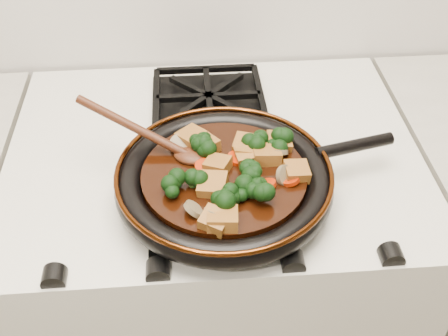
{
  "coord_description": "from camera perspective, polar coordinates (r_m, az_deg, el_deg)",
  "views": [
    {
      "loc": [
        -0.04,
        0.89,
        1.56
      ],
      "look_at": [
        0.01,
        1.56,
        0.97
      ],
      "focal_mm": 45.0,
      "sensor_mm": 36.0,
      "label": 1
    }
  ],
  "objects": [
    {
      "name": "carrot_coin_1",
      "position": [
        0.92,
        1.26,
        0.96
      ],
      "size": [
        0.03,
        0.03,
        0.02
      ],
      "primitive_type": "cylinder",
      "rotation": [
        0.07,
        0.22,
        0.0
      ],
      "color": "#A32104",
      "rests_on": "braising_sauce"
    },
    {
      "name": "broccoli_floret_8",
      "position": [
        0.89,
        2.88,
        -0.76
      ],
      "size": [
        0.07,
        0.08,
        0.06
      ],
      "primitive_type": null,
      "rotation": [
        -0.04,
        0.07,
        1.86
      ],
      "color": "black",
      "rests_on": "braising_sauce"
    },
    {
      "name": "mushroom_slice_3",
      "position": [
        0.94,
        5.41,
        1.6
      ],
      "size": [
        0.04,
        0.04,
        0.03
      ],
      "primitive_type": "cylinder",
      "rotation": [
        0.66,
        0.0,
        3.1
      ],
      "color": "brown",
      "rests_on": "braising_sauce"
    },
    {
      "name": "tofu_cube_0",
      "position": [
        0.93,
        2.38,
        1.36
      ],
      "size": [
        0.05,
        0.05,
        0.03
      ],
      "primitive_type": "cube",
      "rotation": [
        -0.08,
        -0.1,
        1.72
      ],
      "color": "brown",
      "rests_on": "braising_sauce"
    },
    {
      "name": "tofu_cube_10",
      "position": [
        0.96,
        -3.3,
        3.1
      ],
      "size": [
        0.06,
        0.06,
        0.03
      ],
      "primitive_type": "cube",
      "rotation": [
        -0.04,
        0.11,
        2.24
      ],
      "color": "brown",
      "rests_on": "braising_sauce"
    },
    {
      "name": "broccoli_floret_4",
      "position": [
        0.94,
        3.2,
        2.15
      ],
      "size": [
        0.08,
        0.09,
        0.06
      ],
      "primitive_type": null,
      "rotation": [
        0.14,
        -0.05,
        0.68
      ],
      "color": "black",
      "rests_on": "braising_sauce"
    },
    {
      "name": "tofu_cube_5",
      "position": [
        0.95,
        5.58,
        2.57
      ],
      "size": [
        0.04,
        0.04,
        0.03
      ],
      "primitive_type": "cube",
      "rotation": [
        0.11,
        0.11,
        0.01
      ],
      "color": "brown",
      "rests_on": "braising_sauce"
    },
    {
      "name": "tofu_cube_6",
      "position": [
        0.87,
        -1.14,
        -1.8
      ],
      "size": [
        0.05,
        0.06,
        0.03
      ],
      "primitive_type": "cube",
      "rotation": [
        -0.09,
        0.08,
        2.89
      ],
      "color": "brown",
      "rests_on": "braising_sauce"
    },
    {
      "name": "skillet",
      "position": [
        0.91,
        0.12,
        -1.2
      ],
      "size": [
        0.48,
        0.36,
        0.05
      ],
      "rotation": [
        0.0,
        0.0,
        0.23
      ],
      "color": "black",
      "rests_on": "burner_grate_front"
    },
    {
      "name": "broccoli_floret_9",
      "position": [
        0.94,
        -1.85,
        2.38
      ],
      "size": [
        0.08,
        0.08,
        0.05
      ],
      "primitive_type": null,
      "rotation": [
        -0.02,
        -0.03,
        0.37
      ],
      "color": "black",
      "rests_on": "braising_sauce"
    },
    {
      "name": "broccoli_floret_0",
      "position": [
        0.86,
        3.44,
        -2.42
      ],
      "size": [
        0.08,
        0.09,
        0.06
      ],
      "primitive_type": null,
      "rotation": [
        0.07,
        -0.09,
        0.78
      ],
      "color": "black",
      "rests_on": "braising_sauce"
    },
    {
      "name": "burner_grate_front",
      "position": [
        0.93,
        -0.54,
        -2.91
      ],
      "size": [
        0.23,
        0.23,
        0.03
      ],
      "primitive_type": null,
      "color": "black",
      "rests_on": "stove"
    },
    {
      "name": "tofu_cube_8",
      "position": [
        0.82,
        -0.95,
        -5.37
      ],
      "size": [
        0.05,
        0.05,
        0.03
      ],
      "primitive_type": "cube",
      "rotation": [
        -0.09,
        -0.09,
        2.65
      ],
      "color": "brown",
      "rests_on": "braising_sauce"
    },
    {
      "name": "broccoli_floret_2",
      "position": [
        0.94,
        -2.28,
        2.05
      ],
      "size": [
        0.07,
        0.07,
        0.05
      ],
      "primitive_type": null,
      "rotation": [
        0.05,
        0.03,
        1.8
      ],
      "color": "black",
      "rests_on": "braising_sauce"
    },
    {
      "name": "broccoli_floret_3",
      "position": [
        0.88,
        -3.22,
        -1.39
      ],
      "size": [
        0.08,
        0.09,
        0.06
      ],
      "primitive_type": null,
      "rotation": [
        0.19,
        -0.07,
        0.8
      ],
      "color": "black",
      "rests_on": "braising_sauce"
    },
    {
      "name": "tofu_cube_7",
      "position": [
        0.9,
        7.37,
        -0.38
      ],
      "size": [
        0.04,
        0.04,
        0.03
      ],
      "primitive_type": "cube",
      "rotation": [
        0.07,
        -0.06,
        1.62
      ],
      "color": "brown",
      "rests_on": "braising_sauce"
    },
    {
      "name": "tofu_cube_11",
      "position": [
        0.94,
        -2.14,
        2.33
      ],
      "size": [
        0.06,
        0.06,
        0.03
      ],
      "primitive_type": "cube",
      "rotation": [
        -0.09,
        0.0,
        0.59
      ],
      "color": "brown",
      "rests_on": "braising_sauce"
    },
    {
      "name": "carrot_coin_0",
      "position": [
        0.88,
        4.37,
        -1.69
      ],
      "size": [
        0.03,
        0.03,
        0.02
      ],
      "primitive_type": "cylinder",
      "rotation": [
        -0.27,
        -0.25,
        0.0
      ],
      "color": "#A32104",
      "rests_on": "braising_sauce"
    },
    {
      "name": "broccoli_floret_7",
      "position": [
        0.95,
        5.61,
        2.26
      ],
      "size": [
        0.08,
        0.08,
        0.06
      ],
      "primitive_type": null,
      "rotation": [
        -0.04,
        -0.09,
        2.02
      ],
      "color": "black",
      "rests_on": "braising_sauce"
    },
    {
      "name": "broccoli_floret_5",
      "position": [
        0.87,
        -5.39,
        -2.0
      ],
      "size": [
        0.09,
        0.08,
        0.07
      ],
      "primitive_type": null,
      "rotation": [
        -0.24,
        -0.19,
        0.7
      ],
      "color": "black",
      "rests_on": "braising_sauce"
    },
    {
      "name": "tofu_cube_4",
      "position": [
        0.91,
        -0.62,
        0.29
      ],
      "size": [
        0.05,
        0.05,
        0.03
      ],
      "primitive_type": "cube",
      "rotation": [
        0.0,
        0.11,
        2.65
      ],
      "color": "brown",
      "rests_on": "braising_sauce"
    },
    {
      "name": "mushroom_slice_2",
      "position": [
        0.83,
        -0.97,
        -4.68
      ],
      "size": [
        0.05,
        0.05,
        0.03
      ],
      "primitive_type": "cylinder",
      "rotation": [
        0.71,
        0.0,
        2.55
      ],
      "color": "brown",
      "rests_on": "braising_sauce"
    },
    {
      "name": "mushroom_slice_0",
      "position": [
        0.84,
        -3.04,
        -4.21
      ],
      "size": [
        0.04,
        0.04,
        0.03
      ],
      "primitive_type": "cylinder",
      "rotation": [
        0.73,
        0.0,
        1.95
      ],
      "color": "brown",
      "rests_on": "braising_sauce"
    },
    {
      "name": "broccoli_floret_1",
      "position": [
        0.84,
        0.03,
        -3.5
      ],
      "size": [
        0.09,
        0.09,
        0.06
      ],
      "primitive_type": null,
      "rotation": [
        -0.01,
        0.21,
        0.93
      ],
      "color": "black",
      "rests_on": "braising_sauce"
    },
    {
      "name": "tofu_cube_1",
      "position": [
        0.95,
        2.19,
        2.36
      ],
      "size": [
        0.05,
        0.05,
        0.03
      ],
      "primitive_type": "cube",
      "rotation": [
        -0.02,
        -0.08,
        1.24
      ],
      "color": "brown",
      "rests_on": "braising_sauce"
    },
    {
      "name": "mushroom_slice_1",
      "position": [
        0.89,
        6.27,
        -0.79
      ],
      "size": [
        0.04,
        0.04,
        0.03
      ],
      "primitive_type": "cylinder",
      "rotation": [
        0.99,
        0.0,
        0.82
      ],
      "color": "brown",
      "rests_on": "braising_sauce"
    },
    {
      "name": "tofu_cube_3",
      "position": [
        0.93,
        2.3,
        1.74
      ],
      "size": [
        0.04,
        0.04,
        0.03
      ],
      "primitive_type": "cube",
      "rotation": [
        0.11,
        -0.08,
        2.99
      ],
      "color": "brown",
      "rests_on": "braising_sauce"
    },
    {
      "name": "mushroom_slice_4",
      "position": [
        0.95,
        -4.46,
        2.42
      ],
      "size": [
        0.05,
        0.05,
        0.02
      ],
      "primitive_type": "cylinder",
      "rotation": [
        0.42,
        0.0,
        0.33
      ],
      "color": "brown",
      "rests_on": "braising_sauce"
    },
    {
      "name": "wooden_spoon",
      "position": [
        0.94,
        -6.58,
        2.81
      ],
      "size": [
        0.13,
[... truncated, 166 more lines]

